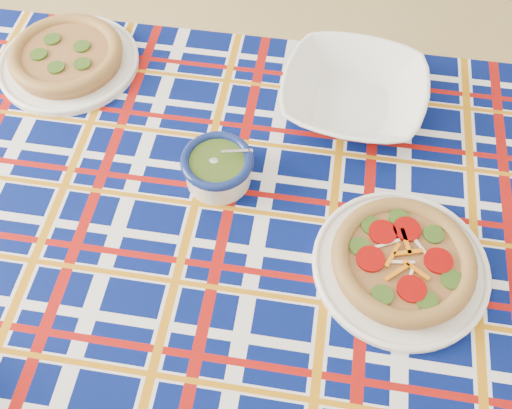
% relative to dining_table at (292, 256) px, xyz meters
% --- Properties ---
extents(floor, '(4.00, 4.00, 0.00)m').
position_rel_dining_table_xyz_m(floor, '(-0.55, -0.10, -0.70)').
color(floor, '#A18653').
rests_on(floor, ground).
extents(dining_table, '(1.65, 1.03, 0.77)m').
position_rel_dining_table_xyz_m(dining_table, '(0.00, 0.00, 0.00)').
color(dining_table, brown).
rests_on(dining_table, floor).
extents(tablecloth, '(1.68, 1.06, 0.11)m').
position_rel_dining_table_xyz_m(tablecloth, '(0.00, 0.00, 0.03)').
color(tablecloth, '#040F4F').
rests_on(tablecloth, dining_table).
extents(main_focaccia_plate, '(0.34, 0.34, 0.06)m').
position_rel_dining_table_xyz_m(main_focaccia_plate, '(0.19, -0.04, 0.11)').
color(main_focaccia_plate, brown).
rests_on(main_focaccia_plate, tablecloth).
extents(pesto_bowl, '(0.16, 0.16, 0.08)m').
position_rel_dining_table_xyz_m(pesto_bowl, '(-0.16, 0.10, 0.12)').
color(pesto_bowl, '#253B10').
rests_on(pesto_bowl, tablecloth).
extents(serving_bowl, '(0.33, 0.33, 0.07)m').
position_rel_dining_table_xyz_m(serving_bowl, '(0.08, 0.34, 0.12)').
color(serving_bowl, white).
rests_on(serving_bowl, tablecloth).
extents(second_focaccia_plate, '(0.33, 0.33, 0.06)m').
position_rel_dining_table_xyz_m(second_focaccia_plate, '(-0.56, 0.36, 0.11)').
color(second_focaccia_plate, brown).
rests_on(second_focaccia_plate, tablecloth).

